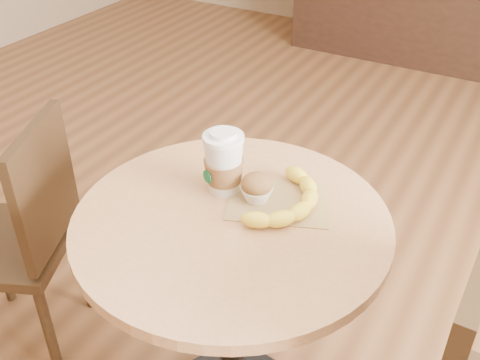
{
  "coord_description": "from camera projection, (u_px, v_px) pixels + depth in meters",
  "views": [
    {
      "loc": [
        0.59,
        -0.9,
        1.54
      ],
      "look_at": [
        0.07,
        0.02,
        0.83
      ],
      "focal_mm": 42.0,
      "sensor_mm": 36.0,
      "label": 1
    }
  ],
  "objects": [
    {
      "name": "cafe_table",
      "position": [
        232.0,
        281.0,
        1.41
      ],
      "size": [
        0.74,
        0.74,
        0.75
      ],
      "color": "black",
      "rests_on": "ground"
    },
    {
      "name": "chair_left",
      "position": [
        22.0,
        234.0,
        1.7
      ],
      "size": [
        0.48,
        0.48,
        0.83
      ],
      "rotation": [
        0.0,
        0.0,
        -1.16
      ],
      "color": "#332211",
      "rests_on": "ground"
    },
    {
      "name": "kraft_bag",
      "position": [
        279.0,
        202.0,
        1.34
      ],
      "size": [
        0.29,
        0.25,
        0.0
      ],
      "primitive_type": "cube",
      "rotation": [
        0.0,
        0.0,
        0.37
      ],
      "color": "#A3814E",
      "rests_on": "cafe_table"
    },
    {
      "name": "coffee_cup",
      "position": [
        224.0,
        165.0,
        1.34
      ],
      "size": [
        0.1,
        0.1,
        0.16
      ],
      "rotation": [
        0.0,
        0.0,
        -0.43
      ],
      "color": "silver",
      "rests_on": "cafe_table"
    },
    {
      "name": "muffin",
      "position": [
        257.0,
        188.0,
        1.33
      ],
      "size": [
        0.08,
        0.08,
        0.07
      ],
      "color": "silver",
      "rests_on": "kraft_bag"
    },
    {
      "name": "banana",
      "position": [
        291.0,
        200.0,
        1.31
      ],
      "size": [
        0.17,
        0.3,
        0.04
      ],
      "primitive_type": null,
      "rotation": [
        0.0,
        0.0,
        -0.1
      ],
      "color": "yellow",
      "rests_on": "kraft_bag"
    }
  ]
}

